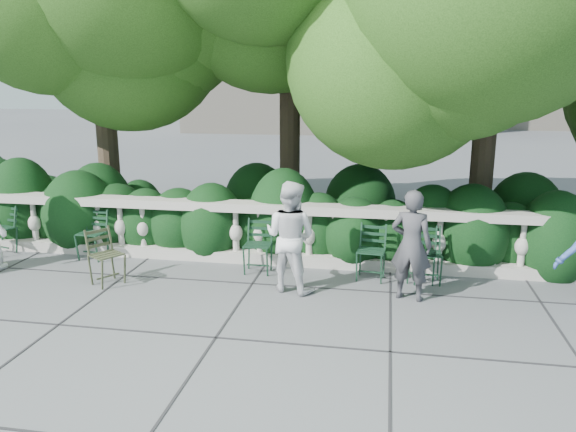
% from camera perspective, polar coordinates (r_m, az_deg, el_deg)
% --- Properties ---
extents(ground, '(90.00, 90.00, 0.00)m').
position_cam_1_polar(ground, '(7.49, -1.36, -9.26)').
color(ground, '#4C4F53').
rests_on(ground, ground).
extents(balustrade, '(12.00, 0.44, 1.00)m').
position_cam_1_polar(balustrade, '(9.00, 0.89, -1.99)').
color(balustrade, '#9E998E').
rests_on(balustrade, ground).
extents(shrub_hedge, '(15.00, 2.60, 1.70)m').
position_cam_1_polar(shrub_hedge, '(10.28, 1.96, -2.81)').
color(shrub_hedge, black).
rests_on(shrub_hedge, ground).
extents(tree_canopy, '(15.04, 6.52, 6.78)m').
position_cam_1_polar(tree_canopy, '(10.03, 6.44, 19.58)').
color(tree_canopy, '#3F3023').
rests_on(tree_canopy, ground).
extents(chair_b, '(0.47, 0.51, 0.84)m').
position_cam_1_polar(chair_b, '(9.84, -19.58, -4.38)').
color(chair_b, black).
rests_on(chair_b, ground).
extents(chair_c, '(0.49, 0.52, 0.84)m').
position_cam_1_polar(chair_c, '(8.43, 8.19, -6.72)').
color(chair_c, black).
rests_on(chair_c, ground).
extents(chair_d, '(0.45, 0.49, 0.84)m').
position_cam_1_polar(chair_d, '(8.65, -3.26, -6.06)').
color(chair_d, black).
rests_on(chair_d, ground).
extents(chair_e, '(0.49, 0.52, 0.84)m').
position_cam_1_polar(chair_e, '(8.48, 13.24, -6.82)').
color(chair_e, black).
rests_on(chair_e, ground).
extents(chair_f, '(0.46, 0.50, 0.84)m').
position_cam_1_polar(chair_f, '(8.46, 13.94, -6.92)').
color(chair_f, black).
rests_on(chair_f, ground).
extents(chair_weathered, '(0.64, 0.63, 0.84)m').
position_cam_1_polar(chair_weathered, '(8.59, -17.27, -6.83)').
color(chair_weathered, black).
rests_on(chair_weathered, ground).
extents(person_woman_grey, '(0.63, 0.49, 1.52)m').
position_cam_1_polar(person_woman_grey, '(7.70, 12.41, -2.92)').
color(person_woman_grey, '#39393D').
rests_on(person_woman_grey, ground).
extents(person_casual_man, '(0.91, 0.81, 1.57)m').
position_cam_1_polar(person_casual_man, '(7.84, 0.21, -2.10)').
color(person_casual_man, silver).
rests_on(person_casual_man, ground).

